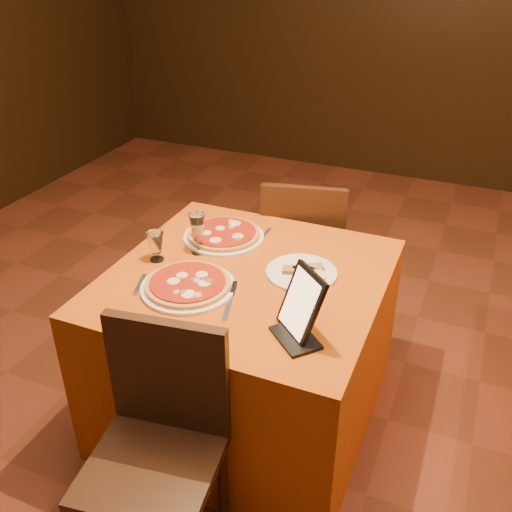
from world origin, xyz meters
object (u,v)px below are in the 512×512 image
at_px(chair_main_far, 305,251).
at_px(pizza_far, 224,235).
at_px(tablet, 301,303).
at_px(chair_main_near, 151,468).
at_px(pizza_near, 188,285).
at_px(water_glass, 156,247).
at_px(main_table, 247,347).
at_px(wine_glass, 198,233).

distance_m(chair_main_far, pizza_far, 0.66).
bearing_deg(tablet, chair_main_near, -80.14).
relative_size(chair_main_far, tablet, 3.73).
xyz_separation_m(chair_main_near, pizza_near, (-0.17, 0.60, 0.31)).
height_order(chair_main_far, tablet, tablet).
relative_size(chair_main_far, water_glass, 7.00).
distance_m(chair_main_far, pizza_near, 1.03).
relative_size(pizza_near, tablet, 1.54).
distance_m(chair_main_far, tablet, 1.18).
bearing_deg(chair_main_far, water_glass, 51.58).
height_order(chair_main_far, pizza_far, chair_main_far).
relative_size(pizza_far, water_glass, 2.84).
bearing_deg(chair_main_far, main_table, 77.56).
height_order(chair_main_near, chair_main_far, same).
bearing_deg(main_table, tablet, -39.97).
height_order(main_table, wine_glass, wine_glass).
bearing_deg(main_table, wine_glass, 161.69).
distance_m(pizza_near, wine_glass, 0.30).
bearing_deg(chair_main_near, pizza_near, 98.04).
height_order(pizza_far, tablet, tablet).
height_order(water_glass, tablet, tablet).
height_order(main_table, tablet, tablet).
distance_m(chair_main_near, water_glass, 0.92).
xyz_separation_m(chair_main_far, pizza_near, (-0.17, -0.97, 0.31)).
bearing_deg(wine_glass, water_glass, -136.21).
distance_m(pizza_far, tablet, 0.77).
xyz_separation_m(main_table, pizza_far, (-0.22, 0.25, 0.39)).
distance_m(wine_glass, tablet, 0.70).
height_order(main_table, chair_main_near, chair_main_near).
height_order(chair_main_near, tablet, tablet).
height_order(main_table, pizza_far, pizza_far).
bearing_deg(water_glass, pizza_far, 58.57).
bearing_deg(chair_main_near, tablet, 49.57).
height_order(wine_glass, water_glass, wine_glass).
relative_size(chair_main_near, water_glass, 7.00).
distance_m(pizza_near, water_glass, 0.28).
relative_size(chair_main_far, pizza_far, 2.47).
bearing_deg(pizza_far, main_table, -48.20).
distance_m(pizza_near, pizza_far, 0.44).
bearing_deg(pizza_near, chair_main_far, 80.05).
distance_m(pizza_near, tablet, 0.51).
bearing_deg(pizza_far, pizza_near, -82.93).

